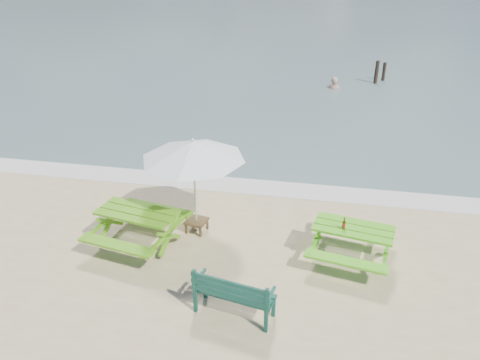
% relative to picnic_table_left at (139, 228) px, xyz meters
% --- Properties ---
extents(foam_strip, '(22.00, 0.90, 0.01)m').
position_rel_picnic_table_left_xyz_m(foam_strip, '(1.95, 3.13, -0.39)').
color(foam_strip, silver).
rests_on(foam_strip, ground).
extents(picnic_table_left, '(2.05, 2.20, 0.82)m').
position_rel_picnic_table_left_xyz_m(picnic_table_left, '(0.00, 0.00, 0.00)').
color(picnic_table_left, '#539616').
rests_on(picnic_table_left, ground).
extents(picnic_table_right, '(1.92, 2.06, 0.77)m').
position_rel_picnic_table_left_xyz_m(picnic_table_right, '(4.56, 0.30, -0.03)').
color(picnic_table_right, '#51B41B').
rests_on(picnic_table_right, ground).
extents(park_bench, '(1.50, 0.75, 0.88)m').
position_rel_picnic_table_left_xyz_m(park_bench, '(2.48, -1.76, -0.12)').
color(park_bench, '#0E3B2F').
rests_on(park_bench, ground).
extents(side_table, '(0.53, 0.53, 0.29)m').
position_rel_picnic_table_left_xyz_m(side_table, '(1.10, 0.72, -0.24)').
color(side_table, brown).
rests_on(side_table, ground).
extents(patio_umbrella, '(2.65, 2.65, 2.25)m').
position_rel_picnic_table_left_xyz_m(patio_umbrella, '(1.10, 0.72, 1.64)').
color(patio_umbrella, silver).
rests_on(patio_umbrella, ground).
extents(beer_bottle, '(0.07, 0.07, 0.26)m').
position_rel_picnic_table_left_xyz_m(beer_bottle, '(4.35, 0.22, 0.46)').
color(beer_bottle, '#934515').
rests_on(beer_bottle, picnic_table_right).
extents(swimmer, '(0.76, 0.59, 1.83)m').
position_rel_picnic_table_left_xyz_m(swimmer, '(4.11, 13.45, -0.77)').
color(swimmer, tan).
rests_on(swimmer, ground).
extents(mooring_pilings, '(0.57, 0.77, 1.26)m').
position_rel_picnic_table_left_xyz_m(mooring_pilings, '(6.19, 14.95, -0.00)').
color(mooring_pilings, black).
rests_on(mooring_pilings, ground).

